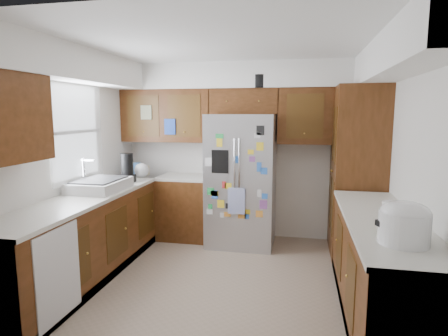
{
  "coord_description": "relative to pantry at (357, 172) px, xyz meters",
  "views": [
    {
      "loc": [
        0.79,
        -3.81,
        1.81
      ],
      "look_at": [
        -0.07,
        0.35,
        1.19
      ],
      "focal_mm": 30.0,
      "sensor_mm": 36.0,
      "label": 1
    }
  ],
  "objects": [
    {
      "name": "bridge_cabinet",
      "position": [
        -1.5,
        0.28,
        0.9
      ],
      "size": [
        0.96,
        0.34,
        0.35
      ],
      "primitive_type": "cube",
      "color": "#3D220B",
      "rests_on": "fridge"
    },
    {
      "name": "left_counter_clutter",
      "position": [
        -2.94,
        -0.28,
        -0.02
      ],
      "size": [
        0.34,
        0.84,
        0.38
      ],
      "color": "black",
      "rests_on": "left_counter_run"
    },
    {
      "name": "right_counter_run",
      "position": [
        0.0,
        -1.62,
        -0.65
      ],
      "size": [
        0.63,
        2.25,
        0.92
      ],
      "color": "#3D220B",
      "rests_on": "ground"
    },
    {
      "name": "fridge_top_items",
      "position": [
        -1.48,
        0.23,
        1.21
      ],
      "size": [
        0.72,
        0.34,
        0.29
      ],
      "color": "#2146AB",
      "rests_on": "bridge_cabinet"
    },
    {
      "name": "floor",
      "position": [
        -1.5,
        -1.15,
        -1.07
      ],
      "size": [
        3.6,
        3.6,
        0.0
      ],
      "primitive_type": "plane",
      "color": "tan",
      "rests_on": "ground"
    },
    {
      "name": "fridge",
      "position": [
        -1.5,
        0.05,
        -0.17
      ],
      "size": [
        0.9,
        0.79,
        1.8
      ],
      "color": "#ABAAB0",
      "rests_on": "ground"
    },
    {
      "name": "pantry",
      "position": [
        0.0,
        0.0,
        0.0
      ],
      "size": [
        0.6,
        0.9,
        2.15
      ],
      "primitive_type": "cube",
      "color": "#3D220B",
      "rests_on": "ground"
    },
    {
      "name": "rice_cooker",
      "position": [
        -0.0,
        -2.28,
        0.0
      ],
      "size": [
        0.35,
        0.34,
        0.3
      ],
      "color": "white",
      "rests_on": "right_counter_run"
    },
    {
      "name": "left_counter_run",
      "position": [
        -2.86,
        -1.12,
        -0.65
      ],
      "size": [
        1.36,
        3.2,
        0.92
      ],
      "color": "#3D220B",
      "rests_on": "ground"
    },
    {
      "name": "paper_towel",
      "position": [
        -0.07,
        -2.17,
        -0.02
      ],
      "size": [
        0.12,
        0.12,
        0.27
      ],
      "primitive_type": "cylinder",
      "color": "white",
      "rests_on": "right_counter_run"
    },
    {
      "name": "sink_assembly",
      "position": [
        -3.0,
        -1.05,
        -0.09
      ],
      "size": [
        0.52,
        0.7,
        0.37
      ],
      "color": "silver",
      "rests_on": "left_counter_run"
    },
    {
      "name": "room_shell",
      "position": [
        -1.61,
        -0.79,
        0.75
      ],
      "size": [
        3.64,
        3.24,
        2.52
      ],
      "color": "silver",
      "rests_on": "ground"
    }
  ]
}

